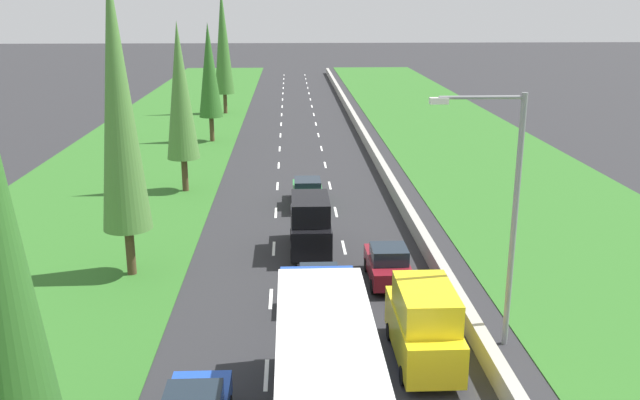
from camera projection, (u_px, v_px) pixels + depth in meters
name	position (u px, v px, depth m)	size (l,w,h in m)	color
ground_plane	(300.00, 142.00, 59.96)	(300.00, 300.00, 0.00)	#28282B
grass_verge_left	(155.00, 143.00, 59.42)	(14.00, 140.00, 0.04)	#2D6623
grass_verge_right	(462.00, 140.00, 60.57)	(14.00, 140.00, 0.04)	#2D6623
median_barrier	(365.00, 136.00, 60.09)	(0.44, 120.00, 0.85)	#9E9B93
lane_markings	(300.00, 142.00, 59.96)	(3.64, 116.00, 0.01)	white
white_box_truck_centre_lane	(324.00, 376.00, 18.29)	(2.46, 9.40, 4.18)	black
black_hatchback_centre_lane	(319.00, 288.00, 27.26)	(1.74, 3.90, 1.72)	black
black_van_centre_lane	(310.00, 224.00, 33.24)	(1.96, 4.90, 2.82)	black
green_sedan_centre_lane	(308.00, 192.00, 41.03)	(1.82, 4.50, 1.64)	#237A33
yellow_van_right_lane	(424.00, 324.00, 22.92)	(1.96, 4.90, 2.82)	yellow
maroon_hatchback_right_lane	(388.00, 264.00, 29.69)	(1.74, 3.90, 1.72)	maroon
poplar_tree_second	(118.00, 101.00, 28.59)	(2.14, 2.14, 13.52)	#4C3823
poplar_tree_third	(180.00, 92.00, 42.52)	(2.07, 2.07, 10.75)	#4C3823
poplar_tree_fourth	(209.00, 71.00, 58.35)	(2.06, 2.06, 10.21)	#4C3823
poplar_tree_fifth	(223.00, 42.00, 72.96)	(2.13, 2.13, 13.36)	#4C3823
street_light_mast	(506.00, 204.00, 23.07)	(3.20, 0.28, 9.00)	gray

